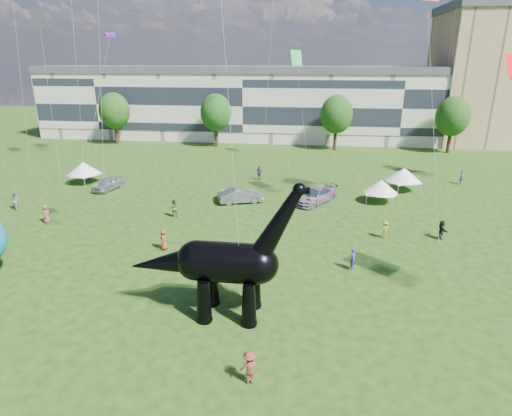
# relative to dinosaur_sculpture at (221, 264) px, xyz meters

# --- Properties ---
(ground) EXTENTS (220.00, 220.00, 0.00)m
(ground) POSITION_rel_dinosaur_sculpture_xyz_m (0.54, -3.06, -3.24)
(ground) COLOR #16330C
(ground) RESTS_ON ground
(terrace_row) EXTENTS (78.00, 11.00, 12.00)m
(terrace_row) POSITION_rel_dinosaur_sculpture_xyz_m (-7.46, 58.94, 2.76)
(terrace_row) COLOR beige
(terrace_row) RESTS_ON ground
(tree_far_left) EXTENTS (5.20, 5.20, 9.44)m
(tree_far_left) POSITION_rel_dinosaur_sculpture_xyz_m (-29.46, 49.94, 3.05)
(tree_far_left) COLOR #382314
(tree_far_left) RESTS_ON ground
(tree_mid_left) EXTENTS (5.20, 5.20, 9.44)m
(tree_mid_left) POSITION_rel_dinosaur_sculpture_xyz_m (-11.46, 49.94, 3.05)
(tree_mid_left) COLOR #382314
(tree_mid_left) RESTS_ON ground
(tree_mid_right) EXTENTS (5.20, 5.20, 9.44)m
(tree_mid_right) POSITION_rel_dinosaur_sculpture_xyz_m (8.54, 49.94, 3.05)
(tree_mid_right) COLOR #382314
(tree_mid_right) RESTS_ON ground
(tree_far_right) EXTENTS (5.20, 5.20, 9.44)m
(tree_far_right) POSITION_rel_dinosaur_sculpture_xyz_m (26.54, 49.94, 3.05)
(tree_far_right) COLOR #382314
(tree_far_right) RESTS_ON ground
(dinosaur_sculpture) EXTENTS (10.44, 2.89, 8.58)m
(dinosaur_sculpture) POSITION_rel_dinosaur_sculpture_xyz_m (0.00, 0.00, 0.00)
(dinosaur_sculpture) COLOR black
(dinosaur_sculpture) RESTS_ON ground
(car_silver) EXTENTS (2.67, 4.63, 1.48)m
(car_silver) POSITION_rel_dinosaur_sculpture_xyz_m (-18.33, 23.19, -2.50)
(car_silver) COLOR silver
(car_silver) RESTS_ON ground
(car_grey) EXTENTS (4.88, 3.13, 1.52)m
(car_grey) POSITION_rel_dinosaur_sculpture_xyz_m (-2.36, 20.56, -2.48)
(car_grey) COLOR slate
(car_grey) RESTS_ON ground
(car_white) EXTENTS (5.09, 2.96, 1.33)m
(car_white) POSITION_rel_dinosaur_sculpture_xyz_m (-2.57, 21.37, -2.57)
(car_white) COLOR silver
(car_white) RESTS_ON ground
(car_dark) EXTENTS (5.05, 5.92, 1.63)m
(car_dark) POSITION_rel_dinosaur_sculpture_xyz_m (5.42, 21.56, -2.42)
(car_dark) COLOR #595960
(car_dark) RESTS_ON ground
(gazebo_near) EXTENTS (4.07, 4.07, 2.43)m
(gazebo_near) POSITION_rel_dinosaur_sculpture_xyz_m (12.19, 22.70, -1.53)
(gazebo_near) COLOR white
(gazebo_near) RESTS_ON ground
(gazebo_far) EXTENTS (4.91, 4.91, 2.67)m
(gazebo_far) POSITION_rel_dinosaur_sculpture_xyz_m (15.36, 27.40, -1.37)
(gazebo_far) COLOR white
(gazebo_far) RESTS_ON ground
(gazebo_left) EXTENTS (4.77, 4.77, 2.62)m
(gazebo_left) POSITION_rel_dinosaur_sculpture_xyz_m (-22.41, 25.50, -1.40)
(gazebo_left) COLOR silver
(gazebo_left) RESTS_ON ground
(visitors) EXTENTS (48.08, 37.43, 1.87)m
(visitors) POSITION_rel_dinosaur_sculpture_xyz_m (-1.54, 13.05, -2.37)
(visitors) COLOR gray
(visitors) RESTS_ON ground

